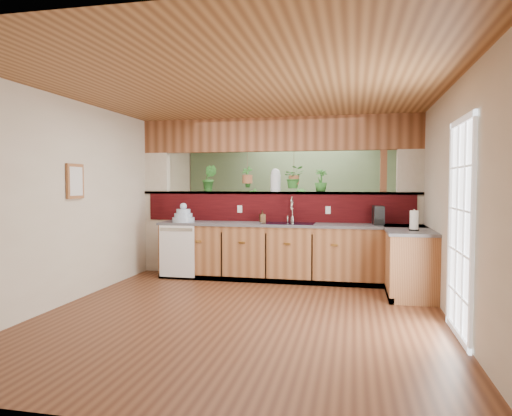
% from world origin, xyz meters
% --- Properties ---
extents(ground, '(4.60, 7.00, 0.01)m').
position_xyz_m(ground, '(0.00, 0.00, 0.00)').
color(ground, '#562E1A').
rests_on(ground, ground).
extents(ceiling, '(4.60, 7.00, 0.01)m').
position_xyz_m(ceiling, '(0.00, 0.00, 2.60)').
color(ceiling, brown).
rests_on(ceiling, ground).
extents(wall_back, '(4.60, 0.02, 2.60)m').
position_xyz_m(wall_back, '(0.00, 3.50, 1.30)').
color(wall_back, beige).
rests_on(wall_back, ground).
extents(wall_front, '(4.60, 0.02, 2.60)m').
position_xyz_m(wall_front, '(0.00, -3.50, 1.30)').
color(wall_front, beige).
rests_on(wall_front, ground).
extents(wall_left, '(0.02, 7.00, 2.60)m').
position_xyz_m(wall_left, '(-2.30, 0.00, 1.30)').
color(wall_left, beige).
rests_on(wall_left, ground).
extents(wall_right, '(0.02, 7.00, 2.60)m').
position_xyz_m(wall_right, '(2.30, 0.00, 1.30)').
color(wall_right, beige).
rests_on(wall_right, ground).
extents(pass_through_partition, '(4.60, 0.21, 2.60)m').
position_xyz_m(pass_through_partition, '(0.03, 1.35, 1.19)').
color(pass_through_partition, beige).
rests_on(pass_through_partition, ground).
extents(pass_through_ledge, '(4.60, 0.21, 0.04)m').
position_xyz_m(pass_through_ledge, '(0.00, 1.35, 1.37)').
color(pass_through_ledge, brown).
rests_on(pass_through_ledge, ground).
extents(header_beam, '(4.60, 0.15, 0.55)m').
position_xyz_m(header_beam, '(0.00, 1.35, 2.33)').
color(header_beam, brown).
rests_on(header_beam, ground).
extents(sage_backwall, '(4.55, 0.02, 2.55)m').
position_xyz_m(sage_backwall, '(0.00, 3.48, 1.30)').
color(sage_backwall, '#566F4C').
rests_on(sage_backwall, ground).
extents(countertop, '(4.14, 1.52, 0.90)m').
position_xyz_m(countertop, '(0.84, 0.87, 0.45)').
color(countertop, brown).
rests_on(countertop, ground).
extents(dishwasher, '(0.58, 0.03, 0.82)m').
position_xyz_m(dishwasher, '(-1.48, 0.66, 0.46)').
color(dishwasher, white).
rests_on(dishwasher, ground).
extents(navy_sink, '(0.82, 0.50, 0.18)m').
position_xyz_m(navy_sink, '(0.25, 0.98, 0.82)').
color(navy_sink, black).
rests_on(navy_sink, countertop).
extents(french_door, '(0.06, 1.02, 2.16)m').
position_xyz_m(french_door, '(2.27, -1.30, 1.05)').
color(french_door, white).
rests_on(french_door, ground).
extents(framed_print, '(0.04, 0.35, 0.45)m').
position_xyz_m(framed_print, '(-2.27, -0.80, 1.55)').
color(framed_print, brown).
rests_on(framed_print, wall_left).
extents(faucet, '(0.18, 0.18, 0.42)m').
position_xyz_m(faucet, '(0.29, 1.14, 1.12)').
color(faucet, '#B7B7B2').
rests_on(faucet, countertop).
extents(dish_stack, '(0.36, 0.36, 0.31)m').
position_xyz_m(dish_stack, '(-1.44, 0.85, 1.00)').
color(dish_stack, '#9FB3CE').
rests_on(dish_stack, countertop).
extents(soap_dispenser, '(0.12, 0.12, 0.20)m').
position_xyz_m(soap_dispenser, '(-0.18, 1.08, 1.00)').
color(soap_dispenser, '#3C2715').
rests_on(soap_dispenser, countertop).
extents(coffee_maker, '(0.15, 0.26, 0.29)m').
position_xyz_m(coffee_maker, '(1.61, 1.01, 1.03)').
color(coffee_maker, black).
rests_on(coffee_maker, countertop).
extents(paper_towel, '(0.13, 0.13, 0.28)m').
position_xyz_m(paper_towel, '(2.03, 0.22, 1.03)').
color(paper_towel, black).
rests_on(paper_towel, countertop).
extents(glass_jar, '(0.17, 0.17, 0.38)m').
position_xyz_m(glass_jar, '(-0.02, 1.35, 1.58)').
color(glass_jar, silver).
rests_on(glass_jar, pass_through_ledge).
extents(ledge_plant_left, '(0.25, 0.21, 0.44)m').
position_xyz_m(ledge_plant_left, '(-1.16, 1.35, 1.61)').
color(ledge_plant_left, '#296A24').
rests_on(ledge_plant_left, pass_through_ledge).
extents(ledge_plant_right, '(0.27, 0.27, 0.37)m').
position_xyz_m(ledge_plant_right, '(0.73, 1.35, 1.57)').
color(ledge_plant_right, '#296A24').
rests_on(ledge_plant_right, pass_through_ledge).
extents(hanging_plant_a, '(0.22, 0.18, 0.52)m').
position_xyz_m(hanging_plant_a, '(-0.49, 1.35, 1.75)').
color(hanging_plant_a, brown).
rests_on(hanging_plant_a, header_beam).
extents(hanging_plant_b, '(0.37, 0.33, 0.54)m').
position_xyz_m(hanging_plant_b, '(0.29, 1.35, 1.78)').
color(hanging_plant_b, brown).
rests_on(hanging_plant_b, header_beam).
extents(shelving_console, '(1.50, 0.66, 0.97)m').
position_xyz_m(shelving_console, '(-0.21, 3.25, 0.50)').
color(shelving_console, black).
rests_on(shelving_console, ground).
extents(shelf_plant_a, '(0.25, 0.19, 0.44)m').
position_xyz_m(shelf_plant_a, '(-0.80, 3.25, 1.21)').
color(shelf_plant_a, '#296A24').
rests_on(shelf_plant_a, shelving_console).
extents(shelf_plant_b, '(0.27, 0.27, 0.44)m').
position_xyz_m(shelf_plant_b, '(0.17, 3.25, 1.20)').
color(shelf_plant_b, '#296A24').
rests_on(shelf_plant_b, shelving_console).
extents(floor_plant, '(0.85, 0.78, 0.80)m').
position_xyz_m(floor_plant, '(1.29, 2.57, 0.40)').
color(floor_plant, '#296A24').
rests_on(floor_plant, ground).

